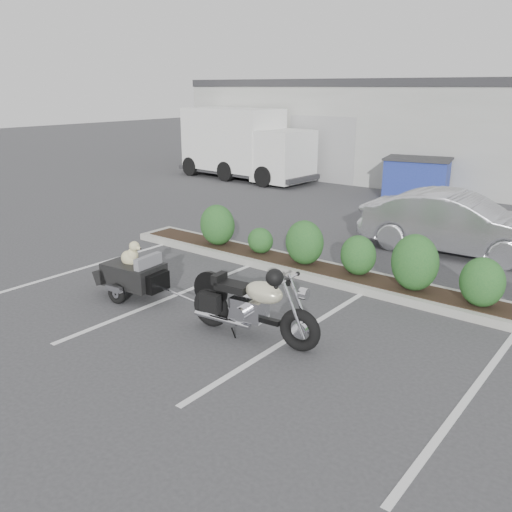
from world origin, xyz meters
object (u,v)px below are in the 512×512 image
Objects in this scene: sedan at (456,223)px; motorcycle at (252,306)px; pet_trailer at (133,273)px; dumpster at (417,178)px; delivery_truck at (245,146)px.

motorcycle is at bearing 168.67° from sedan.
pet_trailer is at bearing 173.79° from motorcycle.
dumpster is (-2.27, 11.90, 0.20)m from motorcycle.
delivery_truck is (-10.55, 5.26, 0.67)m from sedan.
motorcycle reaches higher than pet_trailer.
dumpster is 0.38× the size of delivery_truck.
sedan is at bearing 54.05° from pet_trailer.
sedan is at bearing -22.72° from delivery_truck.
delivery_truck is at bearing 169.28° from dumpster.
delivery_truck reaches higher than motorcycle.
motorcycle is at bearing -91.80° from dumpster.
motorcycle is 12.12m from dumpster.
motorcycle is at bearing -6.21° from pet_trailer.
pet_trailer is 11.89m from dumpster.
delivery_truck reaches higher than dumpster.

